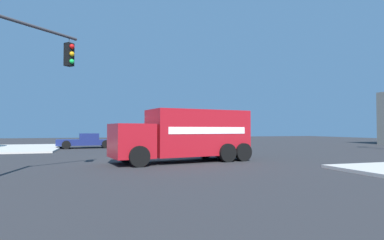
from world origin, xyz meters
name	(u,v)px	position (x,y,z in m)	size (l,w,h in m)	color
ground_plane	(156,159)	(0.00, 0.00, 0.00)	(100.00, 100.00, 0.00)	#2B2B2D
delivery_truck	(187,135)	(2.14, 1.33, 1.47)	(3.93, 7.84, 2.83)	#AD141E
traffic_light_primary	(7,69)	(6.58, -6.36, 3.85)	(3.02, 3.23, 5.84)	#38383D
pickup_navy	(87,140)	(-12.29, -4.33, 0.73)	(2.55, 5.33, 1.38)	navy
sedan_maroon	(192,140)	(-12.44, 6.08, 0.63)	(2.07, 4.32, 1.31)	maroon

